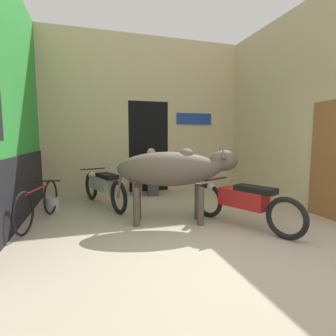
{
  "coord_description": "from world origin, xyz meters",
  "views": [
    {
      "loc": [
        -1.48,
        -2.76,
        1.43
      ],
      "look_at": [
        -0.09,
        1.88,
        0.89
      ],
      "focal_mm": 28.0,
      "sensor_mm": 36.0,
      "label": 1
    }
  ],
  "objects_px": {
    "bucket": "(53,204)",
    "motorcycle_far": "(103,186)",
    "motorcycle_near": "(243,201)",
    "plastic_stool": "(137,187)",
    "bicycle": "(39,204)",
    "shopkeeper_seated": "(152,171)",
    "cow": "(174,169)"
  },
  "relations": [
    {
      "from": "cow",
      "to": "motorcycle_near",
      "type": "relative_size",
      "value": 1.1
    },
    {
      "from": "plastic_stool",
      "to": "shopkeeper_seated",
      "type": "bearing_deg",
      "value": -8.37
    },
    {
      "from": "motorcycle_far",
      "to": "bucket",
      "type": "relative_size",
      "value": 7.83
    },
    {
      "from": "bucket",
      "to": "motorcycle_far",
      "type": "bearing_deg",
      "value": 2.34
    },
    {
      "from": "cow",
      "to": "shopkeeper_seated",
      "type": "relative_size",
      "value": 1.74
    },
    {
      "from": "bicycle",
      "to": "bucket",
      "type": "height_order",
      "value": "bicycle"
    },
    {
      "from": "shopkeeper_seated",
      "to": "bucket",
      "type": "height_order",
      "value": "shopkeeper_seated"
    },
    {
      "from": "motorcycle_far",
      "to": "plastic_stool",
      "type": "relative_size",
      "value": 5.16
    },
    {
      "from": "bicycle",
      "to": "plastic_stool",
      "type": "bearing_deg",
      "value": 40.8
    },
    {
      "from": "bicycle",
      "to": "shopkeeper_seated",
      "type": "xyz_separation_m",
      "value": [
        2.34,
        1.65,
        0.29
      ]
    },
    {
      "from": "plastic_stool",
      "to": "bucket",
      "type": "distance_m",
      "value": 2.07
    },
    {
      "from": "bicycle",
      "to": "bucket",
      "type": "relative_size",
      "value": 6.62
    },
    {
      "from": "cow",
      "to": "bucket",
      "type": "bearing_deg",
      "value": 145.5
    },
    {
      "from": "cow",
      "to": "plastic_stool",
      "type": "height_order",
      "value": "cow"
    },
    {
      "from": "motorcycle_far",
      "to": "shopkeeper_seated",
      "type": "height_order",
      "value": "shopkeeper_seated"
    },
    {
      "from": "motorcycle_near",
      "to": "bicycle",
      "type": "bearing_deg",
      "value": 160.18
    },
    {
      "from": "cow",
      "to": "motorcycle_near",
      "type": "distance_m",
      "value": 1.24
    },
    {
      "from": "motorcycle_far",
      "to": "cow",
      "type": "bearing_deg",
      "value": -53.58
    },
    {
      "from": "bicycle",
      "to": "plastic_stool",
      "type": "relative_size",
      "value": 4.36
    },
    {
      "from": "shopkeeper_seated",
      "to": "bucket",
      "type": "relative_size",
      "value": 4.59
    },
    {
      "from": "motorcycle_near",
      "to": "bucket",
      "type": "bearing_deg",
      "value": 147.31
    },
    {
      "from": "cow",
      "to": "bicycle",
      "type": "bearing_deg",
      "value": 164.54
    },
    {
      "from": "motorcycle_near",
      "to": "plastic_stool",
      "type": "xyz_separation_m",
      "value": [
        -1.22,
        2.86,
        -0.21
      ]
    },
    {
      "from": "bucket",
      "to": "shopkeeper_seated",
      "type": "bearing_deg",
      "value": 20.07
    },
    {
      "from": "motorcycle_near",
      "to": "motorcycle_far",
      "type": "xyz_separation_m",
      "value": [
        -2.09,
        2.03,
        0.01
      ]
    },
    {
      "from": "bicycle",
      "to": "cow",
      "type": "bearing_deg",
      "value": -15.46
    },
    {
      "from": "shopkeeper_seated",
      "to": "motorcycle_near",
      "type": "bearing_deg",
      "value": -73.05
    },
    {
      "from": "bicycle",
      "to": "bucket",
      "type": "bearing_deg",
      "value": 83.07
    },
    {
      "from": "bicycle",
      "to": "shopkeeper_seated",
      "type": "distance_m",
      "value": 2.88
    },
    {
      "from": "motorcycle_near",
      "to": "bucket",
      "type": "relative_size",
      "value": 7.31
    },
    {
      "from": "cow",
      "to": "motorcycle_far",
      "type": "distance_m",
      "value": 1.91
    },
    {
      "from": "shopkeeper_seated",
      "to": "plastic_stool",
      "type": "height_order",
      "value": "shopkeeper_seated"
    }
  ]
}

